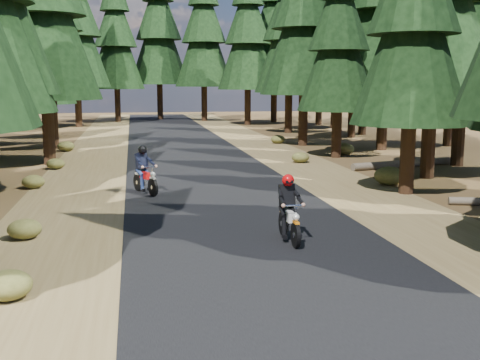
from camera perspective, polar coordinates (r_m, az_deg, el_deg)
name	(u,v)px	position (r m, az deg, el deg)	size (l,w,h in m)	color
ground	(251,236)	(14.33, 1.06, -5.30)	(120.00, 120.00, 0.00)	#402E17
road	(221,196)	(19.15, -1.84, -1.57)	(6.00, 100.00, 0.01)	black
shoulder_l	(72,202)	(19.05, -15.67, -1.98)	(3.20, 100.00, 0.01)	brown
shoulder_r	(358,192)	(20.31, 11.11, -1.12)	(3.20, 100.00, 0.01)	brown
pine_forest	(178,4)	(35.02, -5.90, 16.25)	(34.59, 55.08, 16.32)	black
log_near	(403,164)	(26.63, 15.18, 1.51)	(0.32, 0.32, 5.22)	#4C4233
understory_shrubs	(272,177)	(21.39, 3.09, 0.28)	(14.82, 30.51, 0.66)	#474C1E
rider_lead	(289,220)	(13.73, 4.69, -3.77)	(0.52, 1.72, 1.53)	silver
rider_follow	(145,178)	(19.78, -8.98, 0.20)	(1.18, 1.81, 1.56)	#AA0C0B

